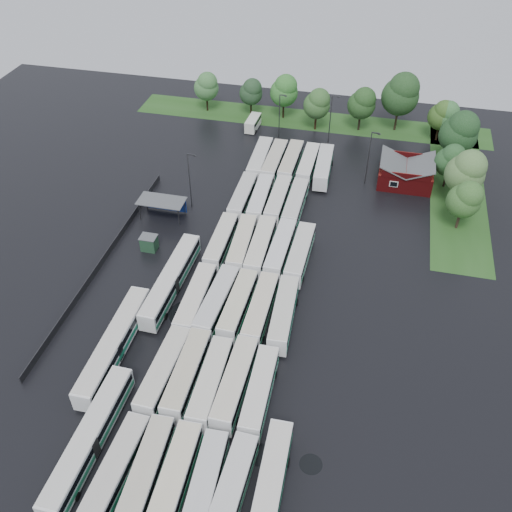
% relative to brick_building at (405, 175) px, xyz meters
% --- Properties ---
extents(ground, '(160.00, 160.00, 0.00)m').
position_rel_brick_building_xyz_m(ground, '(-24.00, -42.77, -1.87)').
color(ground, black).
rests_on(ground, ground).
extents(brick_building, '(10.07, 8.60, 5.39)m').
position_rel_brick_building_xyz_m(brick_building, '(0.00, 0.00, 0.00)').
color(brick_building, '#610A0C').
rests_on(brick_building, ground).
extents(wash_shed, '(8.20, 4.20, 3.58)m').
position_rel_brick_building_xyz_m(wash_shed, '(-41.20, -20.74, 1.12)').
color(wash_shed, '#2D2D30').
rests_on(wash_shed, ground).
extents(utility_hut, '(2.70, 2.20, 2.62)m').
position_rel_brick_building_xyz_m(utility_hut, '(-40.20, -30.17, -0.55)').
color(utility_hut, '#1B3E26').
rests_on(utility_hut, ground).
extents(grass_strip_north, '(80.00, 10.00, 0.01)m').
position_rel_brick_building_xyz_m(grass_strip_north, '(-22.00, 22.03, -1.86)').
color(grass_strip_north, '#25501A').
rests_on(grass_strip_north, ground).
extents(grass_strip_east, '(10.00, 50.00, 0.01)m').
position_rel_brick_building_xyz_m(grass_strip_east, '(10.00, 0.03, -1.86)').
color(grass_strip_east, '#25501A').
rests_on(grass_strip_east, ground).
extents(west_fence, '(0.10, 50.00, 1.20)m').
position_rel_brick_building_xyz_m(west_fence, '(-46.20, -34.77, -1.27)').
color(west_fence, '#2D2D30').
rests_on(west_fence, ground).
extents(bus_r0c0, '(3.14, 12.85, 3.55)m').
position_rel_brick_building_xyz_m(bus_r0c0, '(-28.60, -68.99, 0.09)').
color(bus_r0c0, white).
rests_on(bus_r0c0, ground).
extents(bus_r0c1, '(3.30, 12.87, 3.55)m').
position_rel_brick_building_xyz_m(bus_r0c1, '(-25.28, -68.56, 0.09)').
color(bus_r0c1, white).
rests_on(bus_r0c1, ground).
extents(bus_r0c2, '(3.20, 13.18, 3.65)m').
position_rel_brick_building_xyz_m(bus_r0c2, '(-22.01, -68.81, 0.14)').
color(bus_r0c2, white).
rests_on(bus_r0c2, ground).
extents(bus_r0c3, '(3.31, 12.74, 3.51)m').
position_rel_brick_building_xyz_m(bus_r0c3, '(-18.64, -68.89, 0.07)').
color(bus_r0c3, white).
rests_on(bus_r0c3, ground).
extents(bus_r0c4, '(3.15, 12.75, 3.53)m').
position_rel_brick_building_xyz_m(bus_r0c4, '(-15.77, -68.54, 0.07)').
color(bus_r0c4, white).
rests_on(bus_r0c4, ground).
extents(bus_r1c0, '(3.17, 13.24, 3.67)m').
position_rel_brick_building_xyz_m(bus_r1c0, '(-28.25, -55.12, 0.15)').
color(bus_r1c0, white).
rests_on(bus_r1c0, ground).
extents(bus_r1c1, '(2.92, 13.12, 3.64)m').
position_rel_brick_building_xyz_m(bus_r1c1, '(-25.27, -54.84, 0.14)').
color(bus_r1c1, white).
rests_on(bus_r1c1, ground).
extents(bus_r1c2, '(3.01, 12.92, 3.58)m').
position_rel_brick_building_xyz_m(bus_r1c2, '(-21.99, -55.42, 0.10)').
color(bus_r1c2, white).
rests_on(bus_r1c2, ground).
extents(bus_r1c3, '(2.98, 13.29, 3.69)m').
position_rel_brick_building_xyz_m(bus_r1c3, '(-18.99, -54.85, 0.16)').
color(bus_r1c3, white).
rests_on(bus_r1c3, ground).
extents(bus_r1c4, '(2.96, 12.65, 3.50)m').
position_rel_brick_building_xyz_m(bus_r1c4, '(-15.76, -55.33, 0.06)').
color(bus_r1c4, white).
rests_on(bus_r1c4, ground).
extents(bus_r2c0, '(2.99, 13.10, 3.64)m').
position_rel_brick_building_xyz_m(bus_r2c0, '(-28.33, -41.79, 0.13)').
color(bus_r2c0, white).
rests_on(bus_r2c0, ground).
extents(bus_r2c1, '(3.44, 13.23, 3.65)m').
position_rel_brick_building_xyz_m(bus_r2c1, '(-25.23, -41.51, 0.14)').
color(bus_r2c1, white).
rests_on(bus_r2c1, ground).
extents(bus_r2c2, '(3.00, 12.81, 3.55)m').
position_rel_brick_building_xyz_m(bus_r2c2, '(-22.12, -41.45, 0.09)').
color(bus_r2c2, white).
rests_on(bus_r2c2, ground).
extents(bus_r2c3, '(2.77, 12.91, 3.59)m').
position_rel_brick_building_xyz_m(bus_r2c3, '(-18.81, -41.54, 0.11)').
color(bus_r2c3, white).
rests_on(bus_r2c3, ground).
extents(bus_r2c4, '(3.39, 13.11, 3.62)m').
position_rel_brick_building_xyz_m(bus_r2c4, '(-15.45, -41.64, 0.12)').
color(bus_r2c4, white).
rests_on(bus_r2c4, ground).
extents(bus_r3c0, '(2.83, 12.64, 3.51)m').
position_rel_brick_building_xyz_m(bus_r3c0, '(-28.48, -27.96, 0.06)').
color(bus_r3c0, white).
rests_on(bus_r3c0, ground).
extents(bus_r3c1, '(3.36, 12.92, 3.56)m').
position_rel_brick_building_xyz_m(bus_r3c1, '(-25.02, -27.83, 0.09)').
color(bus_r3c1, white).
rests_on(bus_r3c1, ground).
extents(bus_r3c2, '(3.07, 13.24, 3.67)m').
position_rel_brick_building_xyz_m(bus_r3c2, '(-21.95, -27.83, 0.15)').
color(bus_r3c2, white).
rests_on(bus_r3c2, ground).
extents(bus_r3c3, '(2.96, 13.01, 3.61)m').
position_rel_brick_building_xyz_m(bus_r3c3, '(-18.72, -27.67, 0.12)').
color(bus_r3c3, white).
rests_on(bus_r3c3, ground).
extents(bus_r3c4, '(3.00, 13.10, 3.63)m').
position_rel_brick_building_xyz_m(bus_r3c4, '(-15.48, -28.07, 0.13)').
color(bus_r3c4, white).
rests_on(bus_r3c4, ground).
extents(bus_r4c0, '(2.75, 12.60, 3.50)m').
position_rel_brick_building_xyz_m(bus_r4c0, '(-28.31, -14.48, 0.06)').
color(bus_r4c0, white).
rests_on(bus_r4c0, ground).
extents(bus_r4c1, '(3.08, 12.68, 3.51)m').
position_rel_brick_building_xyz_m(bus_r4c1, '(-25.06, -14.43, 0.06)').
color(bus_r4c1, white).
rests_on(bus_r4c1, ground).
extents(bus_r4c2, '(2.73, 12.67, 3.53)m').
position_rel_brick_building_xyz_m(bus_r4c2, '(-21.89, -14.09, 0.07)').
color(bus_r4c2, white).
rests_on(bus_r4c2, ground).
extents(bus_r4c3, '(2.76, 12.79, 3.56)m').
position_rel_brick_building_xyz_m(bus_r4c3, '(-18.67, -14.47, 0.09)').
color(bus_r4c3, white).
rests_on(bus_r4c3, ground).
extents(bus_r5c0, '(3.16, 13.32, 3.69)m').
position_rel_brick_building_xyz_m(bus_r5c0, '(-28.22, -1.05, 0.16)').
color(bus_r5c0, white).
rests_on(bus_r5c0, ground).
extents(bus_r5c1, '(2.89, 12.99, 3.61)m').
position_rel_brick_building_xyz_m(bus_r5c1, '(-25.27, -1.05, 0.12)').
color(bus_r5c1, white).
rests_on(bus_r5c1, ground).
extents(bus_r5c2, '(2.94, 13.02, 3.61)m').
position_rel_brick_building_xyz_m(bus_r5c2, '(-22.09, -0.60, 0.12)').
color(bus_r5c2, white).
rests_on(bus_r5c2, ground).
extents(bus_r5c3, '(2.78, 12.62, 3.51)m').
position_rel_brick_building_xyz_m(bus_r5c3, '(-18.67, -0.57, 0.06)').
color(bus_r5c3, white).
rests_on(bus_r5c3, ground).
extents(bus_r5c4, '(3.24, 13.09, 3.62)m').
position_rel_brick_building_xyz_m(bus_r5c4, '(-15.58, -0.88, 0.12)').
color(bus_r5c4, white).
rests_on(bus_r5c4, ground).
extents(artic_bus_west_a, '(2.93, 18.86, 3.49)m').
position_rel_brick_building_xyz_m(artic_bus_west_a, '(-33.19, -66.13, 0.07)').
color(artic_bus_west_a, white).
rests_on(artic_bus_west_a, ground).
extents(artic_bus_west_b, '(3.13, 19.13, 3.54)m').
position_rel_brick_building_xyz_m(artic_bus_west_b, '(-33.29, -38.53, 0.10)').
color(artic_bus_west_b, white).
rests_on(artic_bus_west_b, ground).
extents(artic_bus_west_c, '(2.95, 19.53, 3.62)m').
position_rel_brick_building_xyz_m(artic_bus_west_c, '(-36.27, -52.42, 0.14)').
color(artic_bus_west_c, white).
rests_on(artic_bus_west_c, ground).
extents(artic_bus_east, '(3.19, 18.91, 3.50)m').
position_rel_brick_building_xyz_m(artic_bus_east, '(-11.82, -69.11, 0.07)').
color(artic_bus_east, white).
rests_on(artic_bus_east, ground).
extents(minibus, '(2.52, 6.14, 2.64)m').
position_rel_brick_building_xyz_m(minibus, '(-33.50, 14.97, -0.40)').
color(minibus, white).
rests_on(minibus, ground).
extents(tree_north_0, '(5.65, 5.65, 9.36)m').
position_rel_brick_building_xyz_m(tree_north_0, '(-45.92, 21.41, 4.16)').
color(tree_north_0, black).
rests_on(tree_north_0, ground).
extents(tree_north_1, '(5.26, 5.26, 8.71)m').
position_rel_brick_building_xyz_m(tree_north_1, '(-35.50, 21.81, 3.74)').
color(tree_north_1, black).
rests_on(tree_north_1, ground).
extents(tree_north_2, '(6.25, 6.25, 10.35)m').
position_rel_brick_building_xyz_m(tree_north_2, '(-27.89, 21.84, 4.79)').
color(tree_north_2, black).
rests_on(tree_north_2, ground).
extents(tree_north_3, '(5.81, 5.81, 9.62)m').
position_rel_brick_building_xyz_m(tree_north_3, '(-19.87, 17.90, 4.32)').
color(tree_north_3, '#311D10').
rests_on(tree_north_3, ground).
extents(tree_north_4, '(6.04, 6.04, 10.01)m').
position_rel_brick_building_xyz_m(tree_north_4, '(-10.44, 19.79, 4.57)').
color(tree_north_4, black).
rests_on(tree_north_4, ground).
extents(tree_north_5, '(8.00, 8.00, 13.24)m').
position_rel_brick_building_xyz_m(tree_north_5, '(-2.62, 21.69, 6.66)').
color(tree_north_5, '#2F2417').
rests_on(tree_north_5, ground).
extents(tree_north_6, '(5.54, 5.54, 9.17)m').
position_rel_brick_building_xyz_m(tree_north_6, '(7.03, 18.95, 4.03)').
color(tree_north_6, black).
rests_on(tree_north_6, ground).
extents(tree_east_0, '(5.74, 5.74, 9.51)m').
position_rel_brick_building_xyz_m(tree_east_0, '(9.54, -12.53, 4.25)').
color(tree_east_0, '#3B2B20').
rests_on(tree_east_0, ground).
extents(tree_east_1, '(6.99, 6.99, 11.58)m').
position_rel_brick_building_xyz_m(tree_east_1, '(9.74, -5.78, 5.58)').
color(tree_east_1, black).
rests_on(tree_east_1, ground).
extents(tree_east_2, '(5.49, 5.49, 9.09)m').
position_rel_brick_building_xyz_m(tree_east_2, '(7.58, 0.53, 3.98)').
color(tree_east_2, black).
rests_on(tree_east_2, ground).
extents(tree_east_3, '(7.39, 7.39, 12.25)m').
position_rel_brick_building_xyz_m(tree_east_3, '(9.04, 8.06, 6.01)').
color(tree_east_3, '#302518').
rests_on(tree_east_3, ground).
extents(tree_east_4, '(5.53, 5.53, 9.17)m').
position_rel_brick_building_xyz_m(tree_east_4, '(6.27, 19.02, 4.03)').
color(tree_east_4, black).
rests_on(tree_east_4, ground).
extents(lamp_post_ne, '(1.67, 0.33, 10.86)m').
position_rel_brick_building_xyz_m(lamp_post_ne, '(-7.17, -1.68, 4.44)').
color(lamp_post_ne, '#2D2D30').
rests_on(lamp_post_ne, ground).
extents(lamp_post_nw, '(1.68, 0.33, 10.93)m').
position_rel_brick_building_xyz_m(lamp_post_nw, '(-37.16, -16.85, 4.48)').
color(lamp_post_nw, '#2D2D30').
rests_on(lamp_post_nw, ground).
extents(lamp_post_back_w, '(1.54, 0.30, 9.97)m').
position_rel_brick_building_xyz_m(lamp_post_back_w, '(-26.94, 12.14, 3.92)').
color(lamp_post_back_w, '#2D2D30').
rests_on(lamp_post_back_w, ground).
extents(lamp_post_back_e, '(1.66, 0.32, 10.75)m').
position_rel_brick_building_xyz_m(lamp_post_back_e, '(-16.21, 12.47, 4.38)').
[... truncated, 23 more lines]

